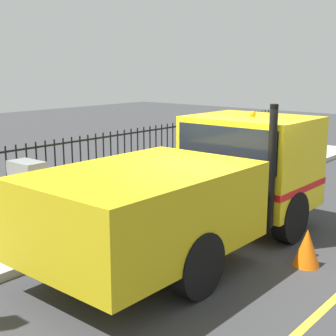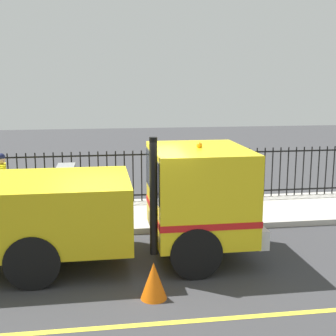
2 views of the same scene
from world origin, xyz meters
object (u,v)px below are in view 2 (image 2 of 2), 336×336
utility_cabinet (67,187)px  worker_standing (212,173)px  traffic_cone (154,281)px  pedestrian_distant (2,177)px  work_truck (126,200)px

utility_cabinet → worker_standing: bearing=-106.0°
worker_standing → traffic_cone: bearing=27.3°
worker_standing → pedestrian_distant: (0.74, 5.26, -0.11)m
utility_cabinet → traffic_cone: bearing=-161.7°
work_truck → utility_cabinet: size_ratio=5.02×
work_truck → traffic_cone: size_ratio=9.57×
traffic_cone → utility_cabinet: bearing=18.3°
pedestrian_distant → worker_standing: bearing=73.1°
work_truck → worker_standing: bearing=135.7°
worker_standing → pedestrian_distant: size_ratio=1.11×
worker_standing → work_truck: bearing=8.7°
pedestrian_distant → traffic_cone: size_ratio=2.55×
work_truck → utility_cabinet: (3.44, 1.38, -0.50)m
work_truck → traffic_cone: work_truck is taller
work_truck → pedestrian_distant: (3.12, 2.94, -0.11)m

